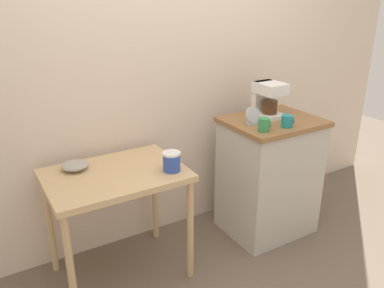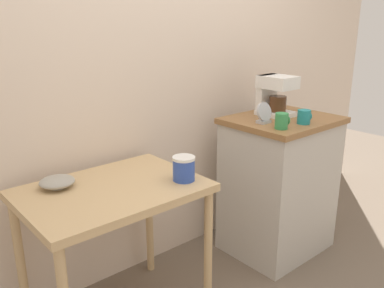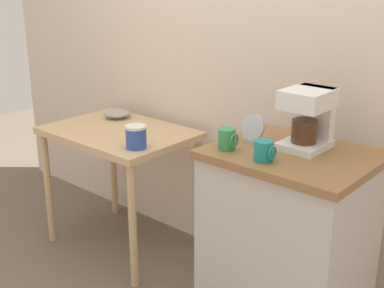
{
  "view_description": "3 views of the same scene",
  "coord_description": "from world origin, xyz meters",
  "px_view_note": "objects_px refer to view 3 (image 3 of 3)",
  "views": [
    {
      "loc": [
        -1.31,
        -2.09,
        1.83
      ],
      "look_at": [
        -0.05,
        0.02,
        0.86
      ],
      "focal_mm": 36.87,
      "sensor_mm": 36.0,
      "label": 1
    },
    {
      "loc": [
        -1.48,
        -1.56,
        1.54
      ],
      "look_at": [
        -0.17,
        -0.04,
        0.92
      ],
      "focal_mm": 38.01,
      "sensor_mm": 36.0,
      "label": 2
    },
    {
      "loc": [
        1.66,
        -1.86,
        1.67
      ],
      "look_at": [
        0.11,
        -0.07,
        0.87
      ],
      "focal_mm": 48.36,
      "sensor_mm": 36.0,
      "label": 3
    }
  ],
  "objects_px": {
    "canister_enamel": "(136,137)",
    "table_clock": "(253,130)",
    "bowl_stoneware": "(117,113)",
    "coffee_maker": "(309,116)",
    "mug_tall_green": "(227,139)",
    "mug_dark_teal": "(264,151)"
  },
  "relations": [
    {
      "from": "bowl_stoneware",
      "to": "mug_dark_teal",
      "type": "relative_size",
      "value": 1.95
    },
    {
      "from": "table_clock",
      "to": "coffee_maker",
      "type": "bearing_deg",
      "value": 24.76
    },
    {
      "from": "coffee_maker",
      "to": "canister_enamel",
      "type": "bearing_deg",
      "value": -169.32
    },
    {
      "from": "table_clock",
      "to": "canister_enamel",
      "type": "bearing_deg",
      "value": -174.14
    },
    {
      "from": "bowl_stoneware",
      "to": "table_clock",
      "type": "distance_m",
      "value": 1.25
    },
    {
      "from": "coffee_maker",
      "to": "mug_dark_teal",
      "type": "height_order",
      "value": "coffee_maker"
    },
    {
      "from": "coffee_maker",
      "to": "mug_tall_green",
      "type": "height_order",
      "value": "coffee_maker"
    },
    {
      "from": "canister_enamel",
      "to": "table_clock",
      "type": "distance_m",
      "value": 0.71
    },
    {
      "from": "mug_tall_green",
      "to": "table_clock",
      "type": "distance_m",
      "value": 0.16
    },
    {
      "from": "coffee_maker",
      "to": "mug_tall_green",
      "type": "distance_m",
      "value": 0.36
    },
    {
      "from": "canister_enamel",
      "to": "mug_dark_teal",
      "type": "relative_size",
      "value": 1.45
    },
    {
      "from": "mug_dark_teal",
      "to": "table_clock",
      "type": "bearing_deg",
      "value": 135.52
    },
    {
      "from": "canister_enamel",
      "to": "table_clock",
      "type": "relative_size",
      "value": 0.97
    },
    {
      "from": "bowl_stoneware",
      "to": "canister_enamel",
      "type": "relative_size",
      "value": 1.34
    },
    {
      "from": "coffee_maker",
      "to": "table_clock",
      "type": "xyz_separation_m",
      "value": [
        -0.22,
        -0.1,
        -0.08
      ]
    },
    {
      "from": "canister_enamel",
      "to": "mug_tall_green",
      "type": "bearing_deg",
      "value": -7.1
    },
    {
      "from": "mug_dark_teal",
      "to": "bowl_stoneware",
      "type": "bearing_deg",
      "value": 163.11
    },
    {
      "from": "bowl_stoneware",
      "to": "coffee_maker",
      "type": "relative_size",
      "value": 0.64
    },
    {
      "from": "coffee_maker",
      "to": "mug_dark_teal",
      "type": "xyz_separation_m",
      "value": [
        -0.05,
        -0.27,
        -0.1
      ]
    },
    {
      "from": "table_clock",
      "to": "mug_dark_teal",
      "type": "bearing_deg",
      "value": -44.48
    },
    {
      "from": "mug_tall_green",
      "to": "table_clock",
      "type": "height_order",
      "value": "table_clock"
    },
    {
      "from": "bowl_stoneware",
      "to": "coffee_maker",
      "type": "distance_m",
      "value": 1.46
    }
  ]
}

